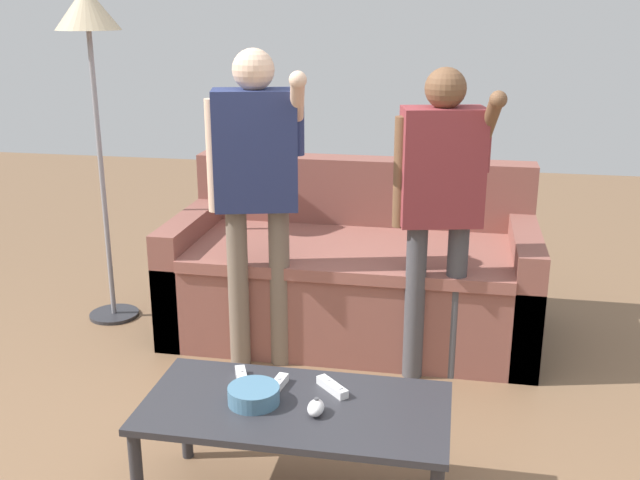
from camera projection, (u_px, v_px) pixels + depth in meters
name	position (u px, v px, depth m)	size (l,w,h in m)	color
couch	(353.00, 275.00, 4.09)	(1.93, 0.96, 0.90)	brown
coffee_table	(296.00, 417.00, 2.57)	(1.06, 0.52, 0.42)	#2D2D33
snack_bowl	(254.00, 395.00, 2.56)	(0.18, 0.18, 0.06)	teal
game_remote_nunchuk	(316.00, 408.00, 2.49)	(0.06, 0.09, 0.05)	white
floor_lamp	(89.00, 35.00, 3.86)	(0.34, 0.34, 1.82)	#2D2D33
player_left	(256.00, 174.00, 3.48)	(0.49, 0.32, 1.55)	#756656
player_right	(441.00, 191.00, 3.36)	(0.47, 0.31, 1.47)	#47474C
game_remote_wand_near	(242.00, 379.00, 2.70)	(0.10, 0.17, 0.03)	white
game_remote_wand_far	(332.00, 387.00, 2.65)	(0.13, 0.13, 0.03)	white
game_remote_wand_spare	(276.00, 386.00, 2.65)	(0.06, 0.16, 0.03)	white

